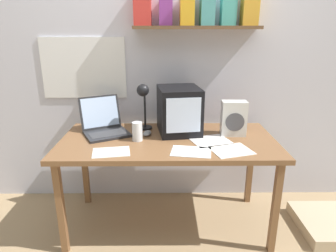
{
  "coord_description": "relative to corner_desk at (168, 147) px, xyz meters",
  "views": [
    {
      "loc": [
        -0.02,
        -2.04,
        1.49
      ],
      "look_at": [
        0.0,
        0.0,
        0.82
      ],
      "focal_mm": 32.0,
      "sensor_mm": 36.0,
      "label": 1
    }
  ],
  "objects": [
    {
      "name": "computer_mouse",
      "position": [
        -0.16,
        0.08,
        0.08
      ],
      "size": [
        0.08,
        0.11,
        0.03
      ],
      "rotation": [
        0.0,
        0.0,
        -0.19
      ],
      "color": "gray",
      "rests_on": "corner_desk"
    },
    {
      "name": "open_notebook",
      "position": [
        0.3,
        -0.04,
        0.06
      ],
      "size": [
        0.32,
        0.29,
        0.0
      ],
      "rotation": [
        0.0,
        0.0,
        0.34
      ],
      "color": "white",
      "rests_on": "corner_desk"
    },
    {
      "name": "crt_monitor",
      "position": [
        0.09,
        0.16,
        0.24
      ],
      "size": [
        0.35,
        0.39,
        0.35
      ],
      "rotation": [
        0.0,
        0.0,
        0.14
      ],
      "color": "black",
      "rests_on": "corner_desk"
    },
    {
      "name": "floor_cushion",
      "position": [
        1.28,
        -0.09,
        -0.62
      ],
      "size": [
        0.51,
        0.51,
        0.09
      ],
      "color": "#C4AE8C",
      "rests_on": "ground_plane"
    },
    {
      "name": "space_heater",
      "position": [
        0.49,
        0.09,
        0.19
      ],
      "size": [
        0.19,
        0.12,
        0.26
      ],
      "rotation": [
        0.0,
        0.0,
        -0.03
      ],
      "color": "silver",
      "rests_on": "corner_desk"
    },
    {
      "name": "loose_paper_near_monitor",
      "position": [
        -0.37,
        -0.24,
        0.06
      ],
      "size": [
        0.26,
        0.2,
        0.0
      ],
      "rotation": [
        0.0,
        0.0,
        0.16
      ],
      "color": "silver",
      "rests_on": "corner_desk"
    },
    {
      "name": "loose_paper_near_laptop",
      "position": [
        0.42,
        -0.22,
        0.06
      ],
      "size": [
        0.3,
        0.27,
        0.0
      ],
      "rotation": [
        0.0,
        0.0,
        0.29
      ],
      "color": "white",
      "rests_on": "corner_desk"
    },
    {
      "name": "back_wall",
      "position": [
        0.0,
        0.49,
        0.65
      ],
      "size": [
        5.6,
        0.24,
        2.6
      ],
      "color": "silver",
      "rests_on": "ground_plane"
    },
    {
      "name": "ground_plane",
      "position": [
        0.0,
        0.0,
        -0.66
      ],
      "size": [
        12.0,
        12.0,
        0.0
      ],
      "primitive_type": "plane",
      "color": "tan"
    },
    {
      "name": "desk_lamp",
      "position": [
        -0.19,
        0.2,
        0.32
      ],
      "size": [
        0.11,
        0.16,
        0.37
      ],
      "rotation": [
        0.0,
        0.0,
        -0.14
      ],
      "color": "black",
      "rests_on": "corner_desk"
    },
    {
      "name": "juice_glass",
      "position": [
        -0.22,
        -0.03,
        0.12
      ],
      "size": [
        0.07,
        0.07,
        0.14
      ],
      "color": "white",
      "rests_on": "corner_desk"
    },
    {
      "name": "laptop",
      "position": [
        -0.49,
        0.15,
        0.13
      ],
      "size": [
        0.43,
        0.43,
        0.27
      ],
      "rotation": [
        0.0,
        0.0,
        0.47
      ],
      "color": "#232326",
      "rests_on": "corner_desk"
    },
    {
      "name": "corner_desk",
      "position": [
        0.0,
        0.0,
        0.0
      ],
      "size": [
        1.56,
        0.76,
        0.72
      ],
      "color": "brown",
      "rests_on": "ground_plane"
    },
    {
      "name": "printed_handout",
      "position": [
        0.15,
        -0.24,
        0.06
      ],
      "size": [
        0.28,
        0.22,
        0.0
      ],
      "rotation": [
        0.0,
        0.0,
        -0.16
      ],
      "color": "white",
      "rests_on": "corner_desk"
    }
  ]
}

